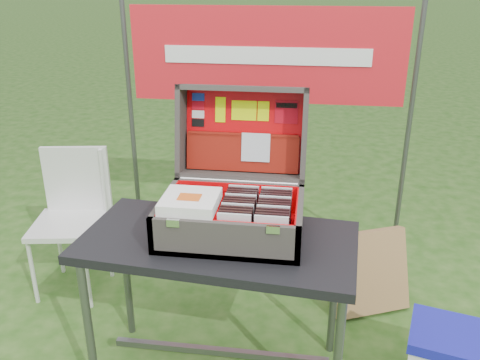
# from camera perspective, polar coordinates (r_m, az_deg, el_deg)

# --- Properties ---
(table) EXTENTS (1.19, 0.67, 0.72)m
(table) POSITION_cam_1_polar(r_m,az_deg,el_deg) (2.33, -2.33, -14.25)
(table) COLOR black
(table) RESTS_ON ground
(table_top) EXTENTS (1.19, 0.67, 0.04)m
(table_top) POSITION_cam_1_polar(r_m,az_deg,el_deg) (2.15, -2.47, -6.98)
(table_top) COLOR black
(table_top) RESTS_ON ground
(table_leg_fl) EXTENTS (0.04, 0.04, 0.68)m
(table_leg_fl) POSITION_cam_1_polar(r_m,az_deg,el_deg) (2.31, -16.54, -16.34)
(table_leg_fl) COLOR #59595B
(table_leg_fl) RESTS_ON ground
(table_leg_fr) EXTENTS (0.04, 0.04, 0.68)m
(table_leg_fr) POSITION_cam_1_polar(r_m,az_deg,el_deg) (2.15, 10.91, -19.14)
(table_leg_fr) COLOR #59595B
(table_leg_fr) RESTS_ON ground
(table_leg_bl) EXTENTS (0.04, 0.04, 0.68)m
(table_leg_bl) POSITION_cam_1_polar(r_m,az_deg,el_deg) (2.65, -12.60, -10.46)
(table_leg_bl) COLOR #59595B
(table_leg_bl) RESTS_ON ground
(table_leg_br) EXTENTS (0.04, 0.04, 0.68)m
(table_leg_br) POSITION_cam_1_polar(r_m,az_deg,el_deg) (2.50, 10.53, -12.32)
(table_leg_br) COLOR #59595B
(table_leg_br) RESTS_ON ground
(table_brace) EXTENTS (0.99, 0.03, 0.03)m
(table_brace) POSITION_cam_1_polar(r_m,az_deg,el_deg) (2.48, -2.24, -18.67)
(table_brace) COLOR #59595B
(table_brace) RESTS_ON ground
(suitcase) EXTENTS (0.59, 0.58, 0.56)m
(suitcase) POSITION_cam_1_polar(r_m,az_deg,el_deg) (2.10, -0.76, 1.34)
(suitcase) COLOR #49443F
(suitcase) RESTS_ON table
(suitcase_base_bottom) EXTENTS (0.59, 0.42, 0.02)m
(suitcase_base_bottom) POSITION_cam_1_polar(r_m,az_deg,el_deg) (2.16, -0.97, -5.89)
(suitcase_base_bottom) COLOR #49443F
(suitcase_base_bottom) RESTS_ON table_top
(suitcase_base_wall_front) EXTENTS (0.59, 0.02, 0.16)m
(suitcase_base_wall_front) POSITION_cam_1_polar(r_m,az_deg,el_deg) (1.95, -1.90, -6.87)
(suitcase_base_wall_front) COLOR #49443F
(suitcase_base_wall_front) RESTS_ON table_top
(suitcase_base_wall_back) EXTENTS (0.59, 0.02, 0.16)m
(suitcase_base_wall_back) POSITION_cam_1_polar(r_m,az_deg,el_deg) (2.30, -0.21, -2.08)
(suitcase_base_wall_back) COLOR #49443F
(suitcase_base_wall_back) RESTS_ON table_top
(suitcase_base_wall_left) EXTENTS (0.02, 0.42, 0.16)m
(suitcase_base_wall_left) POSITION_cam_1_polar(r_m,az_deg,el_deg) (2.18, -8.38, -3.77)
(suitcase_base_wall_left) COLOR #49443F
(suitcase_base_wall_left) RESTS_ON table_top
(suitcase_base_wall_right) EXTENTS (0.02, 0.42, 0.16)m
(suitcase_base_wall_right) POSITION_cam_1_polar(r_m,az_deg,el_deg) (2.10, 6.71, -4.73)
(suitcase_base_wall_right) COLOR #49443F
(suitcase_base_wall_right) RESTS_ON table_top
(suitcase_liner_floor) EXTENTS (0.54, 0.38, 0.01)m
(suitcase_liner_floor) POSITION_cam_1_polar(r_m,az_deg,el_deg) (2.15, -0.97, -5.54)
(suitcase_liner_floor) COLOR red
(suitcase_liner_floor) RESTS_ON suitcase_base_bottom
(suitcase_latch_left) EXTENTS (0.05, 0.01, 0.03)m
(suitcase_latch_left) POSITION_cam_1_polar(r_m,az_deg,el_deg) (1.95, -7.53, -4.81)
(suitcase_latch_left) COLOR silver
(suitcase_latch_left) RESTS_ON suitcase_base_wall_front
(suitcase_latch_right) EXTENTS (0.05, 0.01, 0.03)m
(suitcase_latch_right) POSITION_cam_1_polar(r_m,az_deg,el_deg) (1.89, 3.73, -5.58)
(suitcase_latch_right) COLOR silver
(suitcase_latch_right) RESTS_ON suitcase_base_wall_front
(suitcase_hinge) EXTENTS (0.53, 0.02, 0.02)m
(suitcase_hinge) POSITION_cam_1_polar(r_m,az_deg,el_deg) (2.28, -0.17, -0.15)
(suitcase_hinge) COLOR silver
(suitcase_hinge) RESTS_ON suitcase_base_wall_back
(suitcase_lid_back) EXTENTS (0.59, 0.10, 0.42)m
(suitcase_lid_back) POSITION_cam_1_polar(r_m,az_deg,el_deg) (2.39, 0.45, 5.50)
(suitcase_lid_back) COLOR #49443F
(suitcase_lid_back) RESTS_ON suitcase_base_wall_back
(suitcase_lid_rim_far) EXTENTS (0.59, 0.16, 0.05)m
(suitcase_lid_rim_far) POSITION_cam_1_polar(r_m,az_deg,el_deg) (2.31, 0.37, 10.25)
(suitcase_lid_rim_far) COLOR #49443F
(suitcase_lid_rim_far) RESTS_ON suitcase_lid_back
(suitcase_lid_rim_near) EXTENTS (0.59, 0.16, 0.05)m
(suitcase_lid_rim_near) POSITION_cam_1_polar(r_m,az_deg,el_deg) (2.36, 0.10, 0.50)
(suitcase_lid_rim_near) COLOR #49443F
(suitcase_lid_rim_near) RESTS_ON suitcase_lid_back
(suitcase_lid_rim_left) EXTENTS (0.02, 0.23, 0.44)m
(suitcase_lid_rim_left) POSITION_cam_1_polar(r_m,az_deg,el_deg) (2.38, -6.59, 5.57)
(suitcase_lid_rim_left) COLOR #49443F
(suitcase_lid_rim_left) RESTS_ON suitcase_lid_back
(suitcase_lid_rim_right) EXTENTS (0.02, 0.23, 0.44)m
(suitcase_lid_rim_right) POSITION_cam_1_polar(r_m,az_deg,el_deg) (2.31, 7.27, 5.00)
(suitcase_lid_rim_right) COLOR #49443F
(suitcase_lid_rim_right) RESTS_ON suitcase_lid_back
(suitcase_lid_liner) EXTENTS (0.54, 0.08, 0.37)m
(suitcase_lid_liner) POSITION_cam_1_polar(r_m,az_deg,el_deg) (2.38, 0.41, 5.46)
(suitcase_lid_liner) COLOR red
(suitcase_lid_liner) RESTS_ON suitcase_lid_back
(suitcase_liner_wall_front) EXTENTS (0.54, 0.01, 0.14)m
(suitcase_liner_wall_front) POSITION_cam_1_polar(r_m,az_deg,el_deg) (1.96, -1.83, -6.36)
(suitcase_liner_wall_front) COLOR red
(suitcase_liner_wall_front) RESTS_ON suitcase_base_bottom
(suitcase_liner_wall_back) EXTENTS (0.54, 0.01, 0.14)m
(suitcase_liner_wall_back) POSITION_cam_1_polar(r_m,az_deg,el_deg) (2.28, -0.26, -1.97)
(suitcase_liner_wall_back) COLOR red
(suitcase_liner_wall_back) RESTS_ON suitcase_base_bottom
(suitcase_liner_wall_left) EXTENTS (0.01, 0.38, 0.14)m
(suitcase_liner_wall_left) POSITION_cam_1_polar(r_m,az_deg,el_deg) (2.17, -8.03, -3.52)
(suitcase_liner_wall_left) COLOR red
(suitcase_liner_wall_left) RESTS_ON suitcase_base_bottom
(suitcase_liner_wall_right) EXTENTS (0.01, 0.38, 0.14)m
(suitcase_liner_wall_right) POSITION_cam_1_polar(r_m,az_deg,el_deg) (2.10, 6.32, -4.43)
(suitcase_liner_wall_right) COLOR red
(suitcase_liner_wall_right) RESTS_ON suitcase_base_bottom
(suitcase_lid_pocket) EXTENTS (0.52, 0.06, 0.17)m
(suitcase_lid_pocket) POSITION_cam_1_polar(r_m,az_deg,el_deg) (2.37, 0.28, 3.05)
(suitcase_lid_pocket) COLOR maroon
(suitcase_lid_pocket) RESTS_ON suitcase_lid_liner
(suitcase_pocket_edge) EXTENTS (0.51, 0.02, 0.02)m
(suitcase_pocket_edge) POSITION_cam_1_polar(r_m,az_deg,el_deg) (2.36, 0.32, 5.06)
(suitcase_pocket_edge) COLOR maroon
(suitcase_pocket_edge) RESTS_ON suitcase_lid_pocket
(suitcase_pocket_cd) EXTENTS (0.13, 0.03, 0.13)m
(suitcase_pocket_cd) POSITION_cam_1_polar(r_m,az_deg,el_deg) (2.34, 1.78, 3.68)
(suitcase_pocket_cd) COLOR silver
(suitcase_pocket_cd) RESTS_ON suitcase_lid_pocket
(lid_sticker_cc_a) EXTENTS (0.06, 0.01, 0.04)m
(lid_sticker_cc_a) POSITION_cam_1_polar(r_m,az_deg,el_deg) (2.40, -4.71, 9.27)
(lid_sticker_cc_a) COLOR #1933B2
(lid_sticker_cc_a) RESTS_ON suitcase_lid_liner
(lid_sticker_cc_b) EXTENTS (0.06, 0.01, 0.04)m
(lid_sticker_cc_b) POSITION_cam_1_polar(r_m,az_deg,el_deg) (2.40, -4.72, 8.32)
(lid_sticker_cc_b) COLOR red
(lid_sticker_cc_b) RESTS_ON suitcase_lid_liner
(lid_sticker_cc_c) EXTENTS (0.06, 0.01, 0.04)m
(lid_sticker_cc_c) POSITION_cam_1_polar(r_m,az_deg,el_deg) (2.40, -4.73, 7.37)
(lid_sticker_cc_c) COLOR white
(lid_sticker_cc_c) RESTS_ON suitcase_lid_liner
(lid_sticker_cc_d) EXTENTS (0.06, 0.01, 0.04)m
(lid_sticker_cc_d) POSITION_cam_1_polar(r_m,az_deg,el_deg) (2.41, -4.74, 6.42)
(lid_sticker_cc_d) COLOR black
(lid_sticker_cc_d) RESTS_ON suitcase_lid_liner
(lid_card_neon_tall) EXTENTS (0.05, 0.02, 0.11)m
(lid_card_neon_tall) POSITION_cam_1_polar(r_m,az_deg,el_deg) (2.38, -2.22, 7.89)
(lid_card_neon_tall) COLOR #D8F602
(lid_card_neon_tall) RESTS_ON suitcase_lid_liner
(lid_card_neon_main) EXTENTS (0.12, 0.02, 0.09)m
(lid_card_neon_main) POSITION_cam_1_polar(r_m,az_deg,el_deg) (2.36, 0.45, 7.81)
(lid_card_neon_main) COLOR #D8F602
(lid_card_neon_main) RESTS_ON suitcase_lid_liner
(lid_card_neon_small) EXTENTS (0.05, 0.02, 0.09)m
(lid_card_neon_small) POSITION_cam_1_polar(r_m,az_deg,el_deg) (2.36, 2.64, 7.72)
(lid_card_neon_small) COLOR #D8F602
(lid_card_neon_small) RESTS_ON suitcase_lid_liner
(lid_sticker_band) EXTENTS (0.11, 0.02, 0.10)m
(lid_sticker_band) POSITION_cam_1_polar(r_m,az_deg,el_deg) (2.35, 5.23, 7.61)
(lid_sticker_band) COLOR red
(lid_sticker_band) RESTS_ON suitcase_lid_liner
(lid_sticker_band_bar) EXTENTS (0.10, 0.01, 0.02)m
(lid_sticker_band_bar) POSITION_cam_1_polar(r_m,az_deg,el_deg) (2.35, 5.26, 8.34)
(lid_sticker_band_bar) COLOR black
(lid_sticker_band_bar) RESTS_ON suitcase_lid_liner
(cd_left_0) EXTENTS (0.13, 0.01, 0.15)m
(cd_left_0) POSITION_cam_1_polar(r_m,az_deg,el_deg) (1.96, -0.66, -5.79)
(cd_left_0) COLOR silver
(cd_left_0) RESTS_ON suitcase_liner_floor
(cd_left_1) EXTENTS (0.13, 0.01, 0.15)m
(cd_left_1) POSITION_cam_1_polar(r_m,az_deg,el_deg) (1.99, -0.56, -5.48)
(cd_left_1) COLOR black
(cd_left_1) RESTS_ON suitcase_liner_floor
(cd_left_2) EXTENTS (0.13, 0.01, 0.15)m
(cd_left_2) POSITION_cam_1_polar(r_m,az_deg,el_deg) (2.01, -0.46, -5.17)
(cd_left_2) COLOR black
(cd_left_2) RESTS_ON suitcase_liner_floor
(cd_left_3) EXTENTS (0.13, 0.01, 0.15)m
(cd_left_3) POSITION_cam_1_polar(r_m,az_deg,el_deg) (2.03, -0.36, -4.87)
(cd_left_3) COLOR black
(cd_left_3) RESTS_ON suitcase_liner_floor
(cd_left_4) EXTENTS (0.13, 0.01, 0.15)m
(cd_left_4) POSITION_cam_1_polar(r_m,az_deg,el_deg) (2.05, -0.27, -4.58)
(cd_left_4) COLOR silver
(cd_left_4) RESTS_ON suitcase_liner_floor
(cd_left_5) EXTENTS (0.13, 0.01, 0.15)m
(cd_left_5) POSITION_cam_1_polar(r_m,az_deg,el_deg) (2.07, -0.18, -4.29)
(cd_left_5) COLOR black
(cd_left_5) RESTS_ON suitcase_liner_floor
(cd_left_6) EXTENTS (0.13, 0.01, 0.15)m
(cd_left_6) POSITION_cam_1_polar(r_m,az_deg,el_deg) (2.09, -0.08, -4.01)
(cd_left_6) COLOR black
(cd_left_6) RESTS_ON suitcase_liner_floor
(cd_left_7) EXTENTS (0.13, 0.01, 0.15)m
(cd_left_7) POSITION_cam_1_polar(r_m,az_deg,el_deg) (2.11, 0.00, -3.74)
(cd_left_7) COLOR black
(cd_left_7) RESTS_ON suitcase_liner_floor
(cd_left_8) EXTENTS (0.13, 0.01, 0.15)m
(cd_left_8) POSITION_cam_1_polar(r_m,az_deg,el_deg) (2.13, 0.09, -3.47)
(cd_left_8) COLOR silver
(cd_left_8) RESTS_ON suitcase_liner_floor
(cd_left_9) EXTENTS (0.13, 0.01, 0.15)m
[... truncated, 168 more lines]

